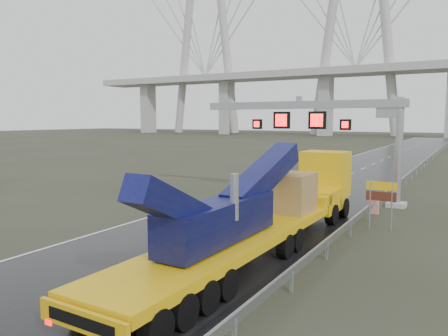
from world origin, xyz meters
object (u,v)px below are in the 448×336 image
Objects in this scene: heavy_haul_truck at (277,204)px; exit_sign_pair at (381,196)px; sign_gantry at (327,121)px; striped_barrier at (373,205)px.

exit_sign_pair is (3.78, 4.80, 0.02)m from heavy_haul_truck.
heavy_haul_truck is 6.11m from exit_sign_pair.
sign_gantry is 13.81× the size of striped_barrier.
sign_gantry is 12.34m from heavy_haul_truck.
heavy_haul_truck is at bearing -84.08° from sign_gantry.
heavy_haul_truck is 18.42× the size of striped_barrier.
sign_gantry is 9.31m from exit_sign_pair.
sign_gantry reaches higher than exit_sign_pair.
sign_gantry is 0.75× the size of heavy_haul_truck.
striped_barrier is (3.90, -2.95, -5.07)m from sign_gantry.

